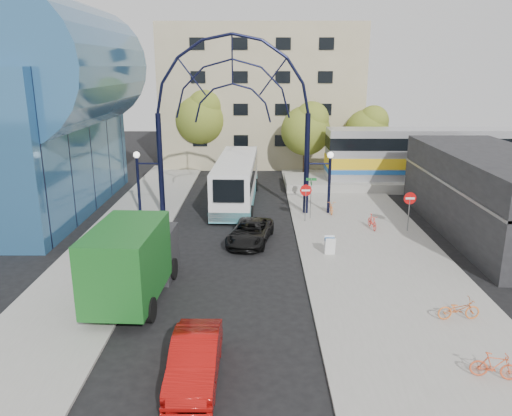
{
  "coord_description": "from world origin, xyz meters",
  "views": [
    {
      "loc": [
        1.7,
        -19.55,
        10.04
      ],
      "look_at": [
        1.58,
        6.0,
        2.73
      ],
      "focal_mm": 35.0,
      "sensor_mm": 36.0,
      "label": 1
    }
  ],
  "objects_px": {
    "sandwich_board": "(330,243)",
    "train_car": "(476,154)",
    "bike_near_a": "(330,206)",
    "tree_north_b": "(202,116)",
    "bike_near_b": "(372,222)",
    "do_not_enter_sign": "(410,202)",
    "tree_north_c": "(368,129)",
    "city_bus": "(236,180)",
    "bike_far_a": "(459,309)",
    "gateway_arch": "(233,89)",
    "street_name_sign": "(311,189)",
    "green_truck": "(134,259)",
    "tree_north_a": "(307,128)",
    "bike_far_b": "(495,366)",
    "stop_sign": "(306,194)",
    "red_sedan": "(195,359)",
    "black_suv": "(250,232)"
  },
  "relations": [
    {
      "from": "city_bus",
      "to": "tree_north_a",
      "type": "bearing_deg",
      "value": 57.33
    },
    {
      "from": "red_sedan",
      "to": "do_not_enter_sign",
      "type": "bearing_deg",
      "value": 52.76
    },
    {
      "from": "street_name_sign",
      "to": "sandwich_board",
      "type": "height_order",
      "value": "street_name_sign"
    },
    {
      "from": "stop_sign",
      "to": "bike_far_b",
      "type": "xyz_separation_m",
      "value": [
        4.65,
        -17.25,
        -1.41
      ]
    },
    {
      "from": "tree_north_b",
      "to": "bike_near_b",
      "type": "distance_m",
      "value": 23.75
    },
    {
      "from": "city_bus",
      "to": "bike_far_b",
      "type": "height_order",
      "value": "city_bus"
    },
    {
      "from": "gateway_arch",
      "to": "city_bus",
      "type": "relative_size",
      "value": 1.11
    },
    {
      "from": "sandwich_board",
      "to": "bike_near_b",
      "type": "distance_m",
      "value": 5.55
    },
    {
      "from": "do_not_enter_sign",
      "to": "tree_north_c",
      "type": "xyz_separation_m",
      "value": [
        1.12,
        17.93,
        2.3
      ]
    },
    {
      "from": "black_suv",
      "to": "bike_far_b",
      "type": "distance_m",
      "value": 15.71
    },
    {
      "from": "tree_north_a",
      "to": "bike_far_a",
      "type": "relative_size",
      "value": 4.07
    },
    {
      "from": "city_bus",
      "to": "bike_far_a",
      "type": "relative_size",
      "value": 7.18
    },
    {
      "from": "gateway_arch",
      "to": "bike_far_b",
      "type": "relative_size",
      "value": 8.9
    },
    {
      "from": "green_truck",
      "to": "tree_north_b",
      "type": "bearing_deg",
      "value": 92.92
    },
    {
      "from": "train_car",
      "to": "bike_near_b",
      "type": "distance_m",
      "value": 16.2
    },
    {
      "from": "bike_near_a",
      "to": "tree_north_b",
      "type": "bearing_deg",
      "value": 121.55
    },
    {
      "from": "green_truck",
      "to": "black_suv",
      "type": "bearing_deg",
      "value": 57.68
    },
    {
      "from": "city_bus",
      "to": "bike_far_a",
      "type": "bearing_deg",
      "value": -59.98
    },
    {
      "from": "tree_north_b",
      "to": "city_bus",
      "type": "distance_m",
      "value": 13.82
    },
    {
      "from": "do_not_enter_sign",
      "to": "city_bus",
      "type": "bearing_deg",
      "value": 146.9
    },
    {
      "from": "street_name_sign",
      "to": "sandwich_board",
      "type": "relative_size",
      "value": 2.83
    },
    {
      "from": "tree_north_c",
      "to": "bike_near_a",
      "type": "distance_m",
      "value": 15.38
    },
    {
      "from": "tree_north_a",
      "to": "bike_far_b",
      "type": "relative_size",
      "value": 4.57
    },
    {
      "from": "city_bus",
      "to": "bike_near_b",
      "type": "distance_m",
      "value": 11.16
    },
    {
      "from": "city_bus",
      "to": "sandwich_board",
      "type": "bearing_deg",
      "value": -61.47
    },
    {
      "from": "train_car",
      "to": "bike_far_a",
      "type": "relative_size",
      "value": 14.61
    },
    {
      "from": "sandwich_board",
      "to": "train_car",
      "type": "height_order",
      "value": "train_car"
    },
    {
      "from": "sandwich_board",
      "to": "green_truck",
      "type": "distance_m",
      "value": 10.7
    },
    {
      "from": "tree_north_a",
      "to": "tree_north_c",
      "type": "xyz_separation_m",
      "value": [
        6.0,
        2.0,
        -0.33
      ]
    },
    {
      "from": "red_sedan",
      "to": "bike_far_b",
      "type": "distance_m",
      "value": 9.84
    },
    {
      "from": "tree_north_a",
      "to": "tree_north_c",
      "type": "height_order",
      "value": "tree_north_a"
    },
    {
      "from": "tree_north_b",
      "to": "bike_far_a",
      "type": "xyz_separation_m",
      "value": [
        13.69,
        -31.2,
        -4.69
      ]
    },
    {
      "from": "sandwich_board",
      "to": "tree_north_c",
      "type": "distance_m",
      "value": 23.17
    },
    {
      "from": "sandwich_board",
      "to": "train_car",
      "type": "relative_size",
      "value": 0.04
    },
    {
      "from": "tree_north_c",
      "to": "bike_far_b",
      "type": "xyz_separation_m",
      "value": [
        -2.67,
        -33.17,
        -3.69
      ]
    },
    {
      "from": "bike_near_a",
      "to": "bike_near_b",
      "type": "relative_size",
      "value": 1.12
    },
    {
      "from": "do_not_enter_sign",
      "to": "street_name_sign",
      "type": "height_order",
      "value": "street_name_sign"
    },
    {
      "from": "tree_north_b",
      "to": "bike_far_a",
      "type": "height_order",
      "value": "tree_north_b"
    },
    {
      "from": "do_not_enter_sign",
      "to": "bike_far_a",
      "type": "height_order",
      "value": "do_not_enter_sign"
    },
    {
      "from": "stop_sign",
      "to": "do_not_enter_sign",
      "type": "distance_m",
      "value": 6.51
    },
    {
      "from": "black_suv",
      "to": "red_sedan",
      "type": "distance_m",
      "value": 13.38
    },
    {
      "from": "tree_north_a",
      "to": "black_suv",
      "type": "bearing_deg",
      "value": -105.39
    },
    {
      "from": "red_sedan",
      "to": "black_suv",
      "type": "bearing_deg",
      "value": 82.78
    },
    {
      "from": "do_not_enter_sign",
      "to": "red_sedan",
      "type": "xyz_separation_m",
      "value": [
        -11.39,
        -15.14,
        -1.24
      ]
    },
    {
      "from": "train_car",
      "to": "tree_north_b",
      "type": "distance_m",
      "value": 25.27
    },
    {
      "from": "tree_north_b",
      "to": "red_sedan",
      "type": "bearing_deg",
      "value": -84.32
    },
    {
      "from": "gateway_arch",
      "to": "street_name_sign",
      "type": "distance_m",
      "value": 8.38
    },
    {
      "from": "do_not_enter_sign",
      "to": "bike_near_a",
      "type": "distance_m",
      "value": 6.01
    },
    {
      "from": "green_truck",
      "to": "bike_far_a",
      "type": "height_order",
      "value": "green_truck"
    },
    {
      "from": "tree_north_c",
      "to": "green_truck",
      "type": "relative_size",
      "value": 0.9
    }
  ]
}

